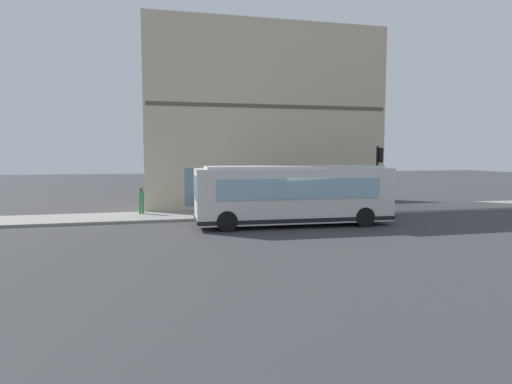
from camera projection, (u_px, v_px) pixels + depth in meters
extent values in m
plane|color=#38383A|center=(303.00, 225.00, 22.27)|extent=(120.00, 120.00, 0.00)
cube|color=gray|center=(279.00, 212.00, 26.51)|extent=(3.56, 40.00, 0.15)
cube|color=beige|center=(260.00, 120.00, 30.72)|extent=(6.26, 16.09, 12.21)
cube|color=brown|center=(271.00, 107.00, 27.78)|extent=(0.36, 15.76, 0.24)
cube|color=slate|center=(271.00, 186.00, 28.14)|extent=(0.12, 11.26, 2.40)
cube|color=silver|center=(294.00, 194.00, 22.11)|extent=(2.84, 10.08, 2.70)
cube|color=silver|center=(294.00, 167.00, 21.99)|extent=(2.43, 9.07, 0.12)
cube|color=#8CB2C6|center=(196.00, 187.00, 21.09)|extent=(2.20, 0.15, 1.20)
cube|color=#8CB2C6|center=(287.00, 185.00, 23.32)|extent=(0.34, 8.20, 1.00)
cube|color=#8CB2C6|center=(301.00, 189.00, 20.84)|extent=(0.34, 8.20, 1.00)
cube|color=black|center=(293.00, 217.00, 22.22)|extent=(2.88, 10.12, 0.20)
cylinder|color=black|center=(221.00, 215.00, 22.63)|extent=(0.33, 1.01, 1.00)
cylinder|color=black|center=(227.00, 221.00, 20.38)|extent=(0.33, 1.01, 1.00)
cylinder|color=black|center=(346.00, 211.00, 24.00)|extent=(0.33, 1.01, 1.00)
cylinder|color=black|center=(364.00, 217.00, 21.76)|extent=(0.33, 1.01, 1.00)
cylinder|color=black|center=(377.00, 179.00, 26.53)|extent=(0.14, 0.14, 3.99)
cube|color=black|center=(380.00, 155.00, 26.44)|extent=(0.32, 0.24, 0.90)
sphere|color=red|center=(382.00, 151.00, 26.45)|extent=(0.20, 0.20, 0.20)
sphere|color=yellow|center=(382.00, 155.00, 26.47)|extent=(0.20, 0.20, 0.20)
sphere|color=green|center=(382.00, 160.00, 26.50)|extent=(0.20, 0.20, 0.20)
cylinder|color=red|center=(350.00, 203.00, 28.75)|extent=(0.24, 0.24, 0.55)
sphere|color=red|center=(350.00, 197.00, 28.72)|extent=(0.22, 0.22, 0.22)
cylinder|color=red|center=(353.00, 202.00, 28.78)|extent=(0.10, 0.12, 0.10)
cylinder|color=red|center=(349.00, 202.00, 28.91)|extent=(0.12, 0.10, 0.10)
cylinder|color=#8C3F8C|center=(376.00, 203.00, 27.77)|extent=(0.14, 0.14, 0.76)
cylinder|color=#8C3F8C|center=(377.00, 203.00, 27.59)|extent=(0.14, 0.14, 0.76)
cylinder|color=#99994C|center=(377.00, 192.00, 27.62)|extent=(0.32, 0.32, 0.60)
sphere|color=#9E704C|center=(377.00, 186.00, 27.58)|extent=(0.21, 0.21, 0.21)
cylinder|color=black|center=(241.00, 208.00, 24.68)|extent=(0.14, 0.14, 0.83)
cylinder|color=black|center=(238.00, 208.00, 24.68)|extent=(0.14, 0.14, 0.83)
cylinder|color=#3F8C4C|center=(240.00, 195.00, 24.61)|extent=(0.32, 0.32, 0.66)
sphere|color=brown|center=(240.00, 188.00, 24.57)|extent=(0.23, 0.23, 0.23)
cylinder|color=#3359A5|center=(280.00, 203.00, 27.38)|extent=(0.14, 0.14, 0.82)
cylinder|color=#3359A5|center=(281.00, 203.00, 27.55)|extent=(0.14, 0.14, 0.82)
cylinder|color=#99994C|center=(281.00, 191.00, 27.40)|extent=(0.32, 0.32, 0.65)
sphere|color=beige|center=(281.00, 184.00, 27.36)|extent=(0.22, 0.22, 0.22)
cylinder|color=#3F8C4C|center=(143.00, 207.00, 25.52)|extent=(0.14, 0.14, 0.76)
cylinder|color=#3F8C4C|center=(140.00, 207.00, 25.41)|extent=(0.14, 0.14, 0.76)
cylinder|color=#3F8C4C|center=(141.00, 196.00, 25.41)|extent=(0.32, 0.32, 0.60)
sphere|color=brown|center=(141.00, 189.00, 25.37)|extent=(0.21, 0.21, 0.21)
cube|color=#263F99|center=(271.00, 206.00, 25.35)|extent=(0.44, 0.40, 0.90)
cube|color=#8CB2C6|center=(274.00, 203.00, 25.38)|extent=(0.35, 0.03, 0.30)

